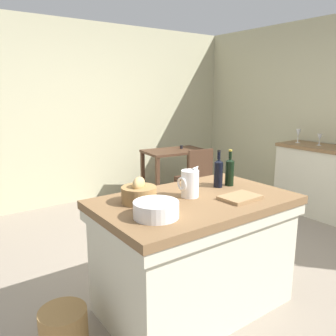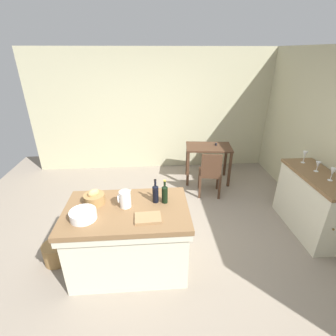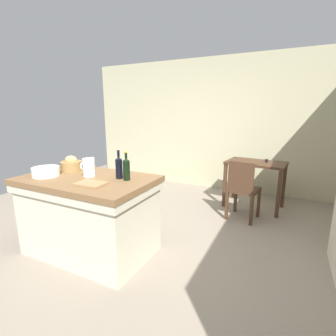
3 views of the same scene
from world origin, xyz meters
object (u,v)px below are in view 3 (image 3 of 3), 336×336
wine_bottle_dark (126,169)px  wash_bowl (46,172)px  island_table (89,212)px  wicker_hamper (44,219)px  writing_desk (255,170)px  cutting_board (91,184)px  wine_bottle_amber (119,167)px  pitcher (89,167)px  bread_basket (71,165)px  wooden_chair (243,188)px

wine_bottle_dark → wash_bowl: bearing=-164.0°
island_table → wicker_hamper: 1.04m
writing_desk → cutting_board: cutting_board is taller
writing_desk → wine_bottle_amber: wine_bottle_amber is taller
wine_bottle_amber → island_table: bearing=-160.5°
island_table → wash_bowl: wash_bowl is taller
wine_bottle_dark → island_table: bearing=-167.1°
pitcher → bread_basket: bearing=164.6°
wicker_hamper → wooden_chair: bearing=32.3°
wine_bottle_dark → writing_desk: bearing=64.2°
island_table → wash_bowl: size_ratio=5.06×
writing_desk → bread_basket: size_ratio=3.93×
pitcher → bread_basket: size_ratio=0.98×
writing_desk → wooden_chair: 0.63m
cutting_board → wash_bowl: bearing=175.8°
pitcher → wine_bottle_dark: size_ratio=0.81×
bread_basket → wine_bottle_dark: 0.83m
cutting_board → wine_bottle_amber: bearing=74.0°
bread_basket → wicker_hamper: 1.00m
wine_bottle_dark → wicker_hamper: wine_bottle_dark is taller
wooden_chair → wash_bowl: wash_bowl is taller
pitcher → cutting_board: pitcher is taller
island_table → wash_bowl: 0.65m
island_table → cutting_board: bearing=-39.3°
writing_desk → bread_basket: (-1.85, -2.07, 0.30)m
wash_bowl → wine_bottle_dark: size_ratio=0.95×
writing_desk → wine_bottle_dark: 2.38m
pitcher → wash_bowl: size_ratio=0.85×
island_table → cutting_board: (0.25, -0.20, 0.41)m
wash_bowl → pitcher: bearing=25.2°
wooden_chair → wine_bottle_dark: bearing=-121.6°
pitcher → wash_bowl: pitcher is taller
wine_bottle_dark → wicker_hamper: size_ratio=0.97×
wooden_chair → wine_bottle_dark: 1.85m
island_table → bread_basket: (-0.38, 0.15, 0.47)m
island_table → cutting_board: size_ratio=5.08×
island_table → bread_basket: 0.62m
island_table → wooden_chair: (1.38, 1.62, 0.01)m
cutting_board → wine_bottle_amber: wine_bottle_amber is taller
pitcher → wicker_hamper: 1.28m
wine_bottle_amber → wash_bowl: bearing=-160.8°
bread_basket → wash_bowl: bearing=-101.3°
wash_bowl → bread_basket: bread_basket is taller
wash_bowl → cutting_board: size_ratio=1.00×
island_table → wine_bottle_amber: 0.64m
wooden_chair → wicker_hamper: wooden_chair is taller
cutting_board → wooden_chair: bearing=58.1°
wine_bottle_dark → wooden_chair: bearing=58.4°
pitcher → wine_bottle_dark: wine_bottle_dark is taller
wine_bottle_amber → wine_bottle_dark: bearing=-9.6°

